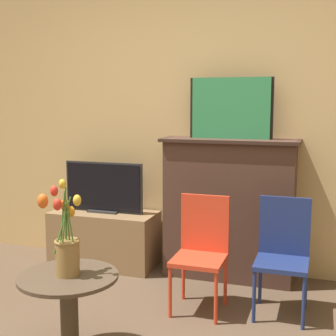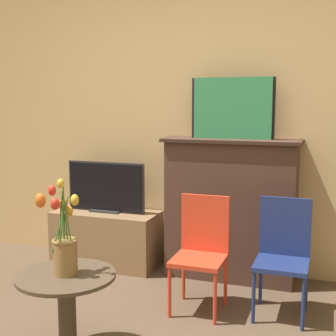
{
  "view_description": "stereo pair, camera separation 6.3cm",
  "coord_description": "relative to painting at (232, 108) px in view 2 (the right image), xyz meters",
  "views": [
    {
      "loc": [
        1.01,
        -1.67,
        1.4
      ],
      "look_at": [
        0.04,
        1.27,
        0.96
      ],
      "focal_mm": 50.0,
      "sensor_mm": 36.0,
      "label": 1
    },
    {
      "loc": [
        1.07,
        -1.65,
        1.4
      ],
      "look_at": [
        0.04,
        1.27,
        0.96
      ],
      "focal_mm": 50.0,
      "sensor_mm": 36.0,
      "label": 2
    }
  ],
  "objects": [
    {
      "name": "chair_red",
      "position": [
        -0.06,
        -0.63,
        -0.92
      ],
      "size": [
        0.34,
        0.34,
        0.77
      ],
      "color": "red",
      "rests_on": "ground"
    },
    {
      "name": "vase_tulips",
      "position": [
        -0.59,
        -1.5,
        -0.71
      ],
      "size": [
        0.19,
        0.2,
        0.51
      ],
      "color": "olive",
      "rests_on": "side_table"
    },
    {
      "name": "painting",
      "position": [
        0.0,
        0.0,
        0.0
      ],
      "size": [
        0.65,
        0.03,
        0.47
      ],
      "color": "black",
      "rests_on": "fireplace_mantel"
    },
    {
      "name": "side_table",
      "position": [
        -0.58,
        -1.49,
        -1.04
      ],
      "size": [
        0.54,
        0.54,
        0.48
      ],
      "color": "#4C3D2D",
      "rests_on": "ground"
    },
    {
      "name": "chair_blue",
      "position": [
        0.47,
        -0.53,
        -0.92
      ],
      "size": [
        0.34,
        0.34,
        0.77
      ],
      "color": "navy",
      "rests_on": "ground"
    },
    {
      "name": "tv_monitor",
      "position": [
        -1.07,
        -0.06,
        -0.68
      ],
      "size": [
        0.7,
        0.12,
        0.43
      ],
      "color": "#2D2D2D",
      "rests_on": "tv_stand"
    },
    {
      "name": "fireplace_mantel",
      "position": [
        0.0,
        -0.01,
        -0.78
      ],
      "size": [
        1.07,
        0.37,
        1.12
      ],
      "color": "#4C3328",
      "rests_on": "ground"
    },
    {
      "name": "tv_stand",
      "position": [
        -1.07,
        -0.07,
        -1.12
      ],
      "size": [
        0.91,
        0.41,
        0.47
      ],
      "color": "olive",
      "rests_on": "ground"
    },
    {
      "name": "wall_back",
      "position": [
        -0.33,
        0.19,
        -0.0
      ],
      "size": [
        8.0,
        0.06,
        2.7
      ],
      "color": "tan",
      "rests_on": "ground"
    }
  ]
}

